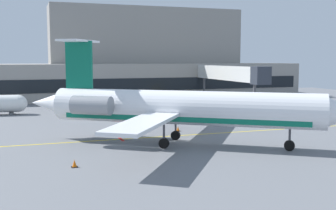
# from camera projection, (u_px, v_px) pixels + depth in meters

# --- Properties ---
(ground) EXTENTS (120.00, 120.00, 0.11)m
(ground) POSITION_uv_depth(u_px,v_px,m) (188.00, 143.00, 39.47)
(ground) COLOR slate
(terminal_building) EXTENTS (68.17, 13.86, 18.19)m
(terminal_building) POSITION_uv_depth(u_px,v_px,m) (141.00, 62.00, 86.02)
(terminal_building) COLOR gray
(terminal_building) RESTS_ON ground
(jet_bridge_west) EXTENTS (2.40, 23.04, 6.68)m
(jet_bridge_west) POSITION_uv_depth(u_px,v_px,m) (230.00, 74.00, 70.90)
(jet_bridge_west) COLOR silver
(jet_bridge_west) RESTS_ON ground
(regional_jet) EXTENTS (26.86, 21.76, 9.59)m
(regional_jet) POSITION_uv_depth(u_px,v_px,m) (177.00, 108.00, 38.19)
(regional_jet) COLOR white
(regional_jet) RESTS_ON ground
(baggage_tug) EXTENTS (3.47, 4.07, 1.99)m
(baggage_tug) POSITION_uv_depth(u_px,v_px,m) (77.00, 109.00, 58.19)
(baggage_tug) COLOR silver
(baggage_tug) RESTS_ON ground
(pushback_tractor) EXTENTS (2.88, 3.93, 2.30)m
(pushback_tractor) POSITION_uv_depth(u_px,v_px,m) (196.00, 99.00, 70.55)
(pushback_tractor) COLOR #E5B20C
(pushback_tractor) RESTS_ON ground
(safety_cone_alpha) EXTENTS (0.47, 0.47, 0.55)m
(safety_cone_alpha) POSITION_uv_depth(u_px,v_px,m) (270.00, 124.00, 48.65)
(safety_cone_alpha) COLOR orange
(safety_cone_alpha) RESTS_ON ground
(safety_cone_bravo) EXTENTS (0.47, 0.47, 0.55)m
(safety_cone_bravo) POSITION_uv_depth(u_px,v_px,m) (178.00, 129.00, 45.53)
(safety_cone_bravo) COLOR orange
(safety_cone_bravo) RESTS_ON ground
(safety_cone_charlie) EXTENTS (0.47, 0.47, 0.55)m
(safety_cone_charlie) POSITION_uv_depth(u_px,v_px,m) (74.00, 164.00, 30.40)
(safety_cone_charlie) COLOR orange
(safety_cone_charlie) RESTS_ON ground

